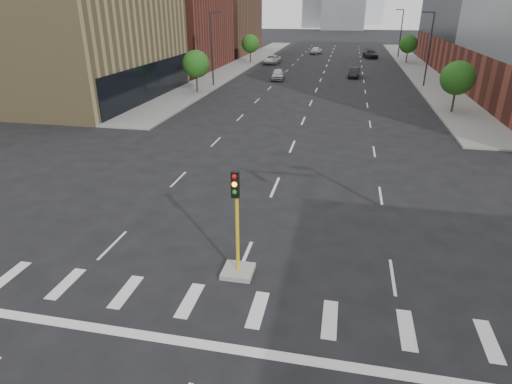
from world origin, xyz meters
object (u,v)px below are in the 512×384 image
(car_distant, at_px, (316,50))
(car_mid_right, at_px, (354,73))
(car_deep_right, at_px, (370,54))
(car_near_left, at_px, (278,74))
(car_far_left, at_px, (272,59))
(median_traffic_signal, at_px, (238,253))

(car_distant, bearing_deg, car_mid_right, -67.40)
(car_deep_right, relative_size, car_distant, 1.23)
(car_near_left, relative_size, car_far_left, 0.82)
(car_near_left, bearing_deg, car_distant, 80.54)
(car_near_left, relative_size, car_deep_right, 0.79)
(car_mid_right, distance_m, car_deep_right, 26.82)
(car_far_left, xyz_separation_m, car_distant, (6.50, 18.64, 0.02))
(car_deep_right, bearing_deg, car_near_left, -123.78)
(median_traffic_signal, xyz_separation_m, car_near_left, (-6.02, 48.01, -0.22))
(car_near_left, bearing_deg, car_deep_right, 60.37)
(car_near_left, height_order, car_deep_right, car_deep_right)
(car_near_left, distance_m, car_distant, 36.51)
(car_near_left, xyz_separation_m, car_far_left, (-3.89, 17.79, -0.00))
(car_mid_right, xyz_separation_m, car_distant, (-8.04, 32.15, 0.07))
(car_mid_right, bearing_deg, median_traffic_signal, -91.72)
(median_traffic_signal, xyz_separation_m, car_far_left, (-9.92, 65.79, -0.22))
(car_far_left, bearing_deg, car_mid_right, -40.79)
(car_far_left, height_order, car_deep_right, car_deep_right)
(car_far_left, bearing_deg, car_distant, 72.91)
(car_near_left, height_order, car_mid_right, car_near_left)
(car_near_left, distance_m, car_deep_right, 33.88)
(median_traffic_signal, distance_m, car_deep_right, 79.29)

